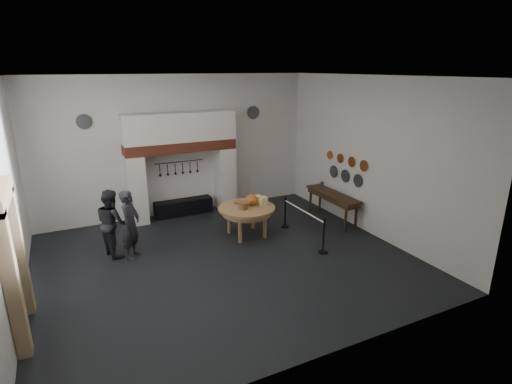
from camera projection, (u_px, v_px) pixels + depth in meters
name	position (u px, v px, depth m)	size (l,w,h in m)	color
floor	(226.00, 260.00, 10.15)	(9.00, 8.00, 0.02)	black
ceiling	(221.00, 76.00, 8.80)	(9.00, 8.00, 0.02)	silver
wall_back	(178.00, 146.00, 12.90)	(9.00, 0.02, 4.50)	silver
wall_front	(321.00, 236.00, 6.05)	(9.00, 0.02, 4.50)	silver
wall_left	(3.00, 202.00, 7.58)	(0.02, 8.00, 4.50)	silver
wall_right	(371.00, 157.00, 11.37)	(0.02, 8.00, 4.50)	silver
chimney_pier_left	(136.00, 190.00, 12.33)	(0.55, 0.70, 2.15)	silver
chimney_pier_right	(225.00, 178.00, 13.57)	(0.55, 0.70, 2.15)	silver
hearth_brick_band	(181.00, 146.00, 12.58)	(3.50, 0.72, 0.32)	#9E442B
chimney_hood	(180.00, 127.00, 12.40)	(3.50, 0.70, 0.90)	silver
iron_range	(184.00, 207.00, 13.26)	(1.90, 0.45, 0.50)	black
utensil_rail	(179.00, 162.00, 12.98)	(0.02, 0.02, 1.60)	black
door_recess	(10.00, 272.00, 7.04)	(0.04, 1.10, 2.50)	black
door_jamb_near	(12.00, 287.00, 6.46)	(0.22, 0.30, 2.60)	tan
door_jamb_far	(18.00, 252.00, 7.66)	(0.22, 0.30, 2.60)	tan
door_lintel	(1.00, 196.00, 6.65)	(0.22, 1.70, 0.30)	tan
wall_plaque	(16.00, 220.00, 8.48)	(0.05, 0.34, 0.44)	gold
work_table	(247.00, 208.00, 11.42)	(1.63, 1.63, 0.07)	tan
pumpkin	(251.00, 200.00, 11.53)	(0.36, 0.36, 0.31)	#CC561C
cheese_block_big	(263.00, 201.00, 11.54)	(0.22, 0.22, 0.24)	#DEDF85
cheese_block_small	(258.00, 199.00, 11.80)	(0.18, 0.18, 0.20)	#FFFA98
wicker_basket	(244.00, 206.00, 11.19)	(0.32, 0.32, 0.22)	olive
bread_loaf	(239.00, 202.00, 11.65)	(0.31, 0.18, 0.13)	olive
visitor_near	(131.00, 225.00, 10.06)	(0.66, 0.43, 1.80)	black
visitor_far	(112.00, 223.00, 10.24)	(0.86, 0.67, 1.76)	#222227
side_table	(333.00, 194.00, 12.56)	(0.55, 2.20, 0.06)	#352513
pewter_jug	(322.00, 185.00, 13.03)	(0.12, 0.12, 0.22)	#4A4A4F
copper_pan_a	(364.00, 166.00, 11.61)	(0.34, 0.34, 0.03)	#C6662D
copper_pan_b	(352.00, 162.00, 12.08)	(0.32, 0.32, 0.03)	#C6662D
copper_pan_c	(340.00, 158.00, 12.55)	(0.30, 0.30, 0.03)	#C6662D
copper_pan_d	(330.00, 155.00, 13.02)	(0.28, 0.28, 0.03)	#C6662D
pewter_plate_left	(358.00, 181.00, 11.93)	(0.40, 0.40, 0.03)	#4C4C51
pewter_plate_mid	(345.00, 176.00, 12.45)	(0.40, 0.40, 0.03)	#4C4C51
pewter_plate_right	(334.00, 172.00, 12.96)	(0.40, 0.40, 0.03)	#4C4C51
pewter_plate_back_left	(84.00, 122.00, 11.44)	(0.44, 0.44, 0.03)	#4C4C51
pewter_plate_back_right	(253.00, 113.00, 13.72)	(0.44, 0.44, 0.03)	#4C4C51
barrier_post_near	(324.00, 237.00, 10.43)	(0.05, 0.05, 0.90)	black
barrier_post_far	(285.00, 213.00, 12.15)	(0.05, 0.05, 0.90)	black
barrier_rope	(303.00, 211.00, 11.17)	(0.04, 0.04, 2.00)	white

